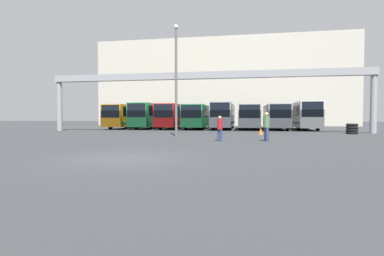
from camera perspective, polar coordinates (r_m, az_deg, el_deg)
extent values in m
plane|color=#2D3033|center=(11.61, -13.08, -5.60)|extent=(200.00, 200.00, 0.00)
cube|color=#B7B2A3|center=(60.58, 5.94, 8.23)|extent=(47.44, 12.00, 16.10)
cylinder|color=gray|center=(37.52, -23.91, 3.77)|extent=(0.60, 0.60, 5.54)
cylinder|color=gray|center=(33.27, 31.29, 3.89)|extent=(0.60, 0.60, 5.54)
cube|color=gray|center=(31.68, 1.90, 9.96)|extent=(33.54, 0.80, 0.70)
cube|color=orange|center=(42.32, -12.12, 2.30)|extent=(2.55, 10.88, 2.79)
cube|color=black|center=(37.37, -15.30, 3.10)|extent=(2.35, 0.06, 1.56)
cube|color=black|center=(42.32, -12.13, 3.00)|extent=(2.58, 9.25, 1.17)
cube|color=#268C4C|center=(42.32, -12.11, 1.10)|extent=(2.58, 10.34, 0.24)
cylinder|color=black|center=(40.00, -15.25, 0.45)|extent=(0.28, 0.92, 0.92)
cylinder|color=black|center=(39.09, -12.30, 0.44)|extent=(0.28, 0.92, 0.92)
cylinder|color=black|center=(45.57, -11.95, 0.67)|extent=(0.28, 0.92, 0.92)
cylinder|color=black|center=(44.78, -9.30, 0.66)|extent=(0.28, 0.92, 0.92)
cube|color=#268C4C|center=(41.92, -7.54, 2.44)|extent=(2.48, 12.44, 2.94)
cube|color=black|center=(36.07, -10.56, 3.36)|extent=(2.28, 0.06, 1.65)
cube|color=black|center=(41.93, -7.55, 3.19)|extent=(2.51, 10.57, 1.24)
cube|color=#268C4C|center=(41.92, -7.54, 1.15)|extent=(2.51, 11.82, 0.24)
cylinder|color=black|center=(39.00, -10.61, 0.51)|extent=(0.28, 1.00, 1.00)
cylinder|color=black|center=(38.28, -7.59, 0.50)|extent=(0.28, 1.00, 1.00)
cylinder|color=black|center=(45.58, -7.49, 0.75)|extent=(0.28, 1.00, 1.00)
cylinder|color=black|center=(44.96, -4.87, 0.74)|extent=(0.28, 1.00, 1.00)
cube|color=red|center=(40.31, -3.39, 2.38)|extent=(2.48, 10.96, 2.82)
cube|color=black|center=(35.04, -5.51, 3.28)|extent=(2.28, 0.06, 1.58)
cube|color=black|center=(40.32, -3.40, 3.12)|extent=(2.51, 9.32, 1.18)
cube|color=black|center=(40.32, -3.39, 1.10)|extent=(2.51, 10.41, 0.24)
cylinder|color=black|center=(37.64, -6.09, 0.42)|extent=(0.28, 0.93, 0.93)
cylinder|color=black|center=(37.09, -2.89, 0.41)|extent=(0.28, 0.93, 0.93)
cylinder|color=black|center=(43.56, -3.82, 0.65)|extent=(0.28, 0.93, 0.93)
cylinder|color=black|center=(43.09, -1.03, 0.64)|extent=(0.28, 0.93, 0.93)
cube|color=#268C4C|center=(39.77, 1.27, 2.31)|extent=(2.58, 11.18, 2.72)
cube|color=black|center=(34.29, -0.19, 3.19)|extent=(2.38, 0.06, 1.52)
cube|color=black|center=(39.78, 1.27, 3.03)|extent=(2.61, 9.51, 1.14)
cube|color=#268C4C|center=(39.78, 1.27, 1.06)|extent=(2.61, 10.63, 0.24)
cylinder|color=black|center=(36.90, -1.23, 0.52)|extent=(0.28, 1.08, 1.08)
cylinder|color=black|center=(36.52, 2.25, 0.50)|extent=(0.28, 1.08, 1.08)
cylinder|color=black|center=(43.06, 0.43, 0.74)|extent=(0.28, 1.08, 1.08)
cylinder|color=black|center=(42.73, 3.42, 0.73)|extent=(0.28, 1.08, 1.08)
cube|color=#999EA5|center=(39.64, 6.04, 2.48)|extent=(2.44, 11.67, 2.95)
cube|color=black|center=(33.85, 5.32, 3.48)|extent=(2.24, 0.06, 1.65)
cube|color=black|center=(39.64, 6.04, 3.27)|extent=(2.47, 9.92, 1.24)
cube|color=black|center=(39.64, 6.04, 1.11)|extent=(2.47, 11.09, 0.24)
cylinder|color=black|center=(36.49, 3.99, 0.48)|extent=(0.28, 1.05, 1.05)
cylinder|color=black|center=(36.32, 7.32, 0.46)|extent=(0.28, 1.05, 1.05)
cylinder|color=black|center=(42.99, 4.95, 0.72)|extent=(0.28, 1.05, 1.05)
cylinder|color=black|center=(42.85, 7.77, 0.70)|extent=(0.28, 1.05, 1.05)
cube|color=#999EA5|center=(39.02, 10.82, 2.27)|extent=(2.50, 10.66, 2.69)
cube|color=black|center=(33.72, 10.91, 3.14)|extent=(2.30, 0.06, 1.51)
cube|color=black|center=(39.03, 10.83, 2.99)|extent=(2.53, 9.06, 1.13)
cube|color=orange|center=(39.03, 10.81, 1.00)|extent=(2.53, 10.13, 0.24)
cylinder|color=black|center=(36.06, 9.13, 0.46)|extent=(0.28, 1.08, 1.08)
cylinder|color=black|center=(36.08, 12.58, 0.43)|extent=(0.28, 1.08, 1.08)
cylinder|color=black|center=(42.02, 9.29, 0.68)|extent=(0.28, 1.08, 1.08)
cylinder|color=black|center=(42.04, 12.26, 0.66)|extent=(0.28, 1.08, 1.08)
cube|color=#999EA5|center=(39.53, 15.61, 2.24)|extent=(2.49, 11.33, 2.71)
cube|color=black|center=(33.92, 16.50, 3.11)|extent=(2.29, 0.06, 1.52)
cube|color=black|center=(39.53, 15.61, 2.96)|extent=(2.52, 9.63, 1.14)
cube|color=orange|center=(39.53, 15.59, 0.98)|extent=(2.52, 10.76, 0.24)
cylinder|color=black|center=(36.29, 14.35, 0.35)|extent=(0.28, 0.98, 0.98)
cylinder|color=black|center=(36.51, 17.74, 0.33)|extent=(0.28, 0.98, 0.98)
cylinder|color=black|center=(42.62, 13.74, 0.60)|extent=(0.28, 0.98, 0.98)
cylinder|color=black|center=(42.81, 16.64, 0.58)|extent=(0.28, 0.98, 0.98)
cube|color=silver|center=(39.39, 20.47, 2.37)|extent=(2.43, 10.15, 2.97)
cube|color=black|center=(34.43, 21.98, 3.34)|extent=(2.23, 0.06, 1.66)
cube|color=black|center=(39.40, 20.48, 3.18)|extent=(2.46, 8.63, 1.25)
cube|color=#1966B2|center=(39.40, 20.45, 0.99)|extent=(2.46, 9.65, 0.24)
cylinder|color=black|center=(36.42, 19.61, 0.35)|extent=(0.28, 1.04, 1.04)
cylinder|color=black|center=(36.82, 22.84, 0.32)|extent=(0.28, 1.04, 1.04)
cylinder|color=black|center=(42.04, 18.35, 0.58)|extent=(0.28, 1.04, 1.04)
cylinder|color=black|center=(42.39, 21.17, 0.56)|extent=(0.28, 1.04, 1.04)
cylinder|color=navy|center=(19.20, 5.11, -1.38)|extent=(0.18, 0.18, 0.77)
cylinder|color=navy|center=(19.15, 5.54, -1.39)|extent=(0.18, 0.18, 0.77)
cylinder|color=#A5191E|center=(19.14, 5.33, 0.72)|extent=(0.34, 0.34, 0.64)
sphere|color=tan|center=(19.14, 5.34, 1.99)|extent=(0.21, 0.21, 0.21)
cylinder|color=navy|center=(19.75, 13.87, -1.18)|extent=(0.20, 0.20, 0.88)
cylinder|color=navy|center=(19.60, 14.13, -1.20)|extent=(0.20, 0.20, 0.88)
cylinder|color=#4C724C|center=(19.65, 14.02, 1.17)|extent=(0.39, 0.39, 0.74)
sphere|color=tan|center=(19.65, 14.03, 2.59)|extent=(0.24, 0.24, 0.24)
cone|color=orange|center=(27.05, 12.96, -0.63)|extent=(0.38, 0.38, 0.58)
torus|color=black|center=(31.17, 28.17, -0.78)|extent=(1.04, 1.04, 0.24)
torus|color=black|center=(31.16, 28.18, -0.34)|extent=(1.04, 1.04, 0.24)
torus|color=black|center=(31.15, 28.18, 0.10)|extent=(1.04, 1.04, 0.24)
torus|color=black|center=(31.14, 28.19, 0.54)|extent=(1.04, 1.04, 0.24)
cylinder|color=#595B60|center=(24.02, -3.04, 8.55)|extent=(0.20, 0.20, 8.50)
sphere|color=beige|center=(24.91, -3.06, 18.67)|extent=(0.36, 0.36, 0.36)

